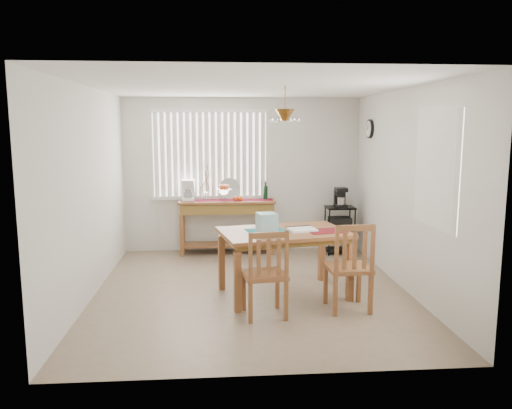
{
  "coord_description": "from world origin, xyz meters",
  "views": [
    {
      "loc": [
        -0.42,
        -6.23,
        2.1
      ],
      "look_at": [
        0.1,
        0.55,
        1.05
      ],
      "focal_mm": 35.0,
      "sensor_mm": 36.0,
      "label": 1
    }
  ],
  "objects": [
    {
      "name": "chair_left",
      "position": [
        0.09,
        -0.92,
        0.49
      ],
      "size": [
        0.52,
        0.52,
        1.0
      ],
      "color": "brown",
      "rests_on": "ground"
    },
    {
      "name": "table_items",
      "position": [
        0.27,
        -0.34,
        0.93
      ],
      "size": [
        1.27,
        0.57,
        0.26
      ],
      "color": "#157779",
      "rests_on": "dining_table"
    },
    {
      "name": "dining_table",
      "position": [
        0.39,
        -0.18,
        0.73
      ],
      "size": [
        1.71,
        1.29,
        0.83
      ],
      "color": "brown",
      "rests_on": "ground"
    },
    {
      "name": "cart_items",
      "position": [
        1.61,
        1.88,
        0.94
      ],
      "size": [
        0.19,
        0.22,
        0.33
      ],
      "color": "black",
      "rests_on": "wire_cart"
    },
    {
      "name": "room_shell",
      "position": [
        0.0,
        0.02,
        1.69
      ],
      "size": [
        4.2,
        4.7,
        2.7
      ],
      "color": "silver",
      "rests_on": "ground"
    },
    {
      "name": "ground",
      "position": [
        0.0,
        0.0,
        -0.01
      ],
      "size": [
        4.0,
        4.5,
        0.01
      ],
      "primitive_type": "cube",
      "color": "gray"
    },
    {
      "name": "sideboard_items",
      "position": [
        -0.54,
        2.02,
        1.04
      ],
      "size": [
        1.52,
        0.38,
        0.69
      ],
      "color": "maroon",
      "rests_on": "sideboard"
    },
    {
      "name": "chair_right",
      "position": [
        1.07,
        -0.78,
        0.51
      ],
      "size": [
        0.5,
        0.5,
        1.04
      ],
      "color": "brown",
      "rests_on": "ground"
    },
    {
      "name": "wire_cart",
      "position": [
        1.61,
        1.87,
        0.48
      ],
      "size": [
        0.47,
        0.37,
        0.79
      ],
      "color": "black",
      "rests_on": "ground"
    },
    {
      "name": "sideboard",
      "position": [
        -0.26,
        2.01,
        0.68
      ],
      "size": [
        1.6,
        0.45,
        0.9
      ],
      "color": "brown",
      "rests_on": "ground"
    }
  ]
}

